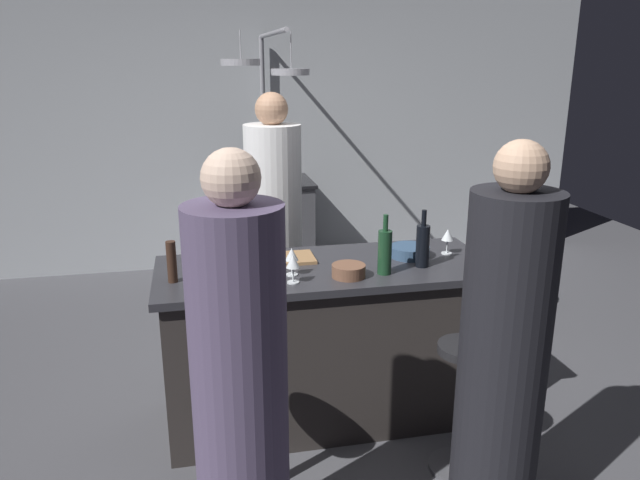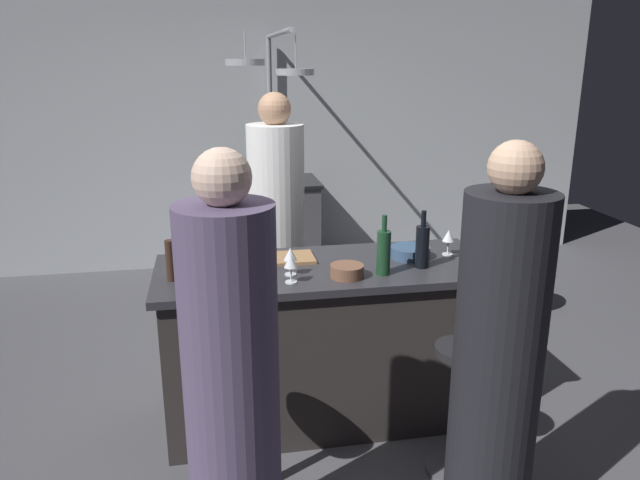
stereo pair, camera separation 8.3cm
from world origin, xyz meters
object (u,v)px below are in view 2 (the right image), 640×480
wine_bottle_dark (422,246)px  wine_glass_near_right_guest (449,237)px  potted_plant (521,277)px  chef (277,236)px  bar_stool_right (459,404)px  guest_left (232,391)px  cutting_board (285,258)px  wine_bottle_green (384,252)px  guest_right (497,366)px  wine_bottle_amber (204,238)px  mixing_bowl_blue (410,252)px  pepper_mill (171,261)px  mixing_bowl_wooden (347,271)px  bar_stool_left (238,427)px  wine_glass_near_left_guest (291,263)px  stove_range (276,227)px  wine_glass_by_chef (290,255)px

wine_bottle_dark → wine_glass_near_right_guest: 0.28m
wine_glass_near_right_guest → potted_plant: bearing=44.8°
chef → bar_stool_right: size_ratio=2.59×
chef → guest_left: size_ratio=1.05×
cutting_board → wine_bottle_green: size_ratio=1.02×
wine_bottle_green → guest_right: bearing=-73.2°
bar_stool_right → wine_bottle_amber: (-1.17, 0.83, 0.65)m
bar_stool_right → mixing_bowl_blue: bearing=93.5°
potted_plant → wine_bottle_dark: bearing=-136.1°
pepper_mill → mixing_bowl_wooden: (0.87, -0.11, -0.07)m
wine_bottle_amber → mixing_bowl_blue: bearing=-7.9°
cutting_board → wine_glass_near_right_guest: (0.92, -0.08, 0.10)m
mixing_bowl_wooden → bar_stool_left: bearing=-144.0°
chef → guest_right: size_ratio=1.05×
potted_plant → wine_glass_near_right_guest: size_ratio=3.56×
guest_right → bar_stool_left: bearing=160.1°
wine_bottle_green → wine_glass_near_left_guest: 0.48m
mixing_bowl_blue → bar_stool_right: bearing=-86.5°
guest_left → cutting_board: guest_left is taller
stove_range → wine_glass_near_right_guest: wine_glass_near_right_guest is taller
stove_range → guest_right: (0.51, -3.44, 0.34)m
mixing_bowl_blue → mixing_bowl_wooden: bearing=-149.6°
wine_bottle_amber → potted_plant: bearing=21.0°
wine_glass_near_right_guest → mixing_bowl_wooden: wine_glass_near_right_guest is taller
wine_bottle_amber → mixing_bowl_wooden: wine_bottle_amber is taller
chef → potted_plant: 2.06m
potted_plant → wine_glass_by_chef: (-2.01, -1.26, 0.71)m
wine_bottle_green → wine_bottle_dark: bearing=16.4°
stove_range → mixing_bowl_blue: 2.49m
pepper_mill → wine_bottle_amber: (0.16, 0.29, 0.02)m
pepper_mill → wine_glass_near_left_guest: (0.58, -0.14, 0.00)m
pepper_mill → wine_bottle_dark: (1.30, -0.03, 0.01)m
bar_stool_left → wine_glass_by_chef: wine_glass_by_chef is taller
cutting_board → stove_range: bearing=85.1°
pepper_mill → mixing_bowl_wooden: size_ratio=1.22×
chef → wine_glass_near_right_guest: 1.22m
wine_bottle_green → mixing_bowl_wooden: bearing=-177.5°
bar_stool_left → wine_bottle_amber: (-0.12, 0.83, 0.65)m
wine_glass_by_chef → guest_right: bearing=-51.1°
guest_right → cutting_board: guest_right is taller
guest_left → bar_stool_right: guest_left is taller
bar_stool_right → mixing_bowl_blue: mixing_bowl_blue is taller
bar_stool_right → mixing_bowl_blue: (-0.04, 0.67, 0.56)m
bar_stool_right → mixing_bowl_wooden: bearing=136.8°
wine_glass_near_left_guest → mixing_bowl_blue: wine_glass_near_left_guest is taller
stove_range → guest_left: 3.50m
guest_right → wine_glass_near_right_guest: guest_right is taller
wine_glass_by_chef → wine_glass_near_left_guest: (-0.01, -0.11, 0.00)m
wine_glass_by_chef → wine_bottle_dark: bearing=-0.5°
wine_bottle_amber → wine_glass_by_chef: (0.43, -0.32, -0.02)m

